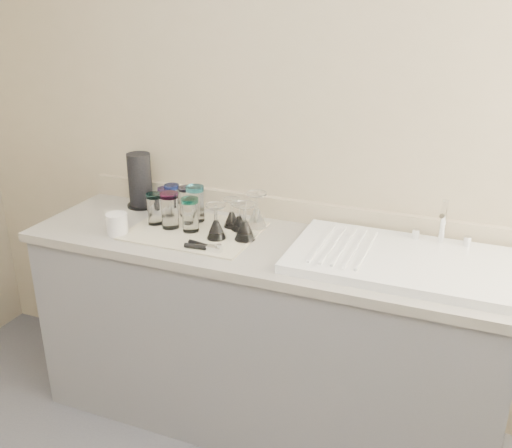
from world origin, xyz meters
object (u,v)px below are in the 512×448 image
at_px(sink_unit, 398,259).
at_px(goblet_front_right, 245,227).
at_px(tumbler_teal, 165,201).
at_px(tumbler_purple, 195,203).
at_px(tumbler_magenta, 155,209).
at_px(goblet_extra, 239,221).
at_px(paper_towel_roll, 140,181).
at_px(can_opener, 204,247).
at_px(tumbler_extra, 172,199).
at_px(tumbler_cyan, 187,201).
at_px(tumbler_blue, 170,210).
at_px(white_mug, 117,224).
at_px(tumbler_lavender, 190,214).
at_px(goblet_back_right, 257,215).
at_px(goblet_front_left, 216,227).
at_px(goblet_back_left, 232,217).

height_order(sink_unit, goblet_front_right, sink_unit).
xyz_separation_m(tumbler_teal, tumbler_purple, (0.18, -0.03, 0.02)).
distance_m(tumbler_magenta, goblet_extra, 0.39).
bearing_deg(tumbler_magenta, paper_towel_roll, 135.80).
relative_size(tumbler_magenta, can_opener, 0.88).
bearing_deg(tumbler_extra, tumbler_cyan, 0.07).
height_order(tumbler_blue, white_mug, tumbler_blue).
distance_m(tumbler_cyan, tumbler_blue, 0.16).
distance_m(tumbler_cyan, tumbler_lavender, 0.19).
height_order(tumbler_extra, goblet_front_right, goblet_front_right).
relative_size(tumbler_teal, tumbler_purple, 0.77).
xyz_separation_m(sink_unit, tumbler_blue, (-0.99, -0.02, 0.07)).
distance_m(tumbler_teal, tumbler_cyan, 0.11).
xyz_separation_m(tumbler_blue, goblet_front_right, (0.36, -0.00, -0.03)).
relative_size(sink_unit, goblet_extra, 6.62).
distance_m(tumbler_teal, goblet_back_right, 0.46).
distance_m(tumbler_blue, goblet_extra, 0.31).
bearing_deg(tumbler_lavender, goblet_extra, 24.92).
distance_m(goblet_front_left, can_opener, 0.13).
height_order(tumbler_cyan, paper_towel_roll, paper_towel_roll).
distance_m(goblet_extra, paper_towel_roll, 0.59).
bearing_deg(tumbler_blue, sink_unit, 1.00).
xyz_separation_m(tumbler_lavender, tumbler_extra, (-0.18, 0.16, -0.00)).
bearing_deg(can_opener, tumbler_cyan, 128.17).
bearing_deg(tumbler_purple, goblet_extra, -6.87).
bearing_deg(goblet_back_left, sink_unit, -7.07).
distance_m(goblet_back_right, goblet_front_left, 0.21).
bearing_deg(tumbler_purple, tumbler_teal, 170.78).
xyz_separation_m(sink_unit, tumbler_extra, (-1.07, 0.14, 0.06)).
bearing_deg(white_mug, tumbler_magenta, 56.67).
bearing_deg(goblet_back_right, tumbler_teal, -178.93).
relative_size(tumbler_magenta, goblet_front_right, 0.89).
bearing_deg(goblet_extra, goblet_back_left, 152.69).
relative_size(tumbler_lavender, can_opener, 0.93).
bearing_deg(paper_towel_roll, tumbler_lavender, -28.27).
xyz_separation_m(tumbler_teal, goblet_extra, (0.40, -0.06, -0.02)).
bearing_deg(tumbler_cyan, tumbler_purple, -32.73).
bearing_deg(goblet_extra, goblet_front_right, -53.47).
distance_m(tumbler_purple, tumbler_blue, 0.13).
relative_size(tumbler_lavender, goblet_front_left, 1.00).
bearing_deg(white_mug, tumbler_teal, 74.83).
xyz_separation_m(tumbler_cyan, goblet_front_left, (0.24, -0.19, -0.02)).
height_order(tumbler_cyan, goblet_back_left, tumbler_cyan).
bearing_deg(goblet_back_right, can_opener, -109.40).
distance_m(sink_unit, white_mug, 1.19).
bearing_deg(goblet_front_right, sink_unit, 1.61).
height_order(tumbler_magenta, tumbler_blue, tumbler_blue).
xyz_separation_m(tumbler_magenta, paper_towel_roll, (-0.19, 0.19, 0.05)).
bearing_deg(goblet_back_right, tumbler_extra, 179.12).
relative_size(tumbler_lavender, goblet_back_right, 0.94).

